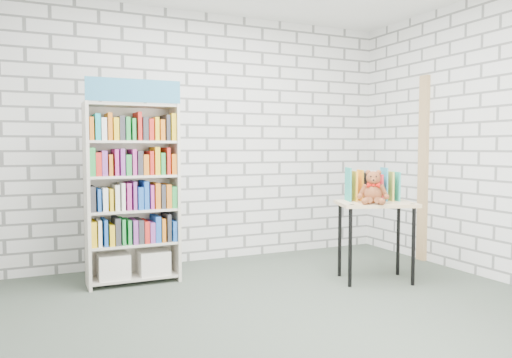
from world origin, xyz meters
name	(u,v)px	position (x,y,z in m)	size (l,w,h in m)	color
ground	(291,311)	(0.00, 0.00, 0.00)	(4.50, 4.50, 0.00)	#3D473C
room_shell	(292,83)	(0.00, 0.00, 1.78)	(4.52, 4.02, 2.81)	silver
bookshelf	(132,192)	(-0.97, 1.36, 0.87)	(0.85, 0.33, 1.91)	beige
display_table	(376,213)	(1.18, 0.45, 0.66)	(0.84, 0.70, 0.77)	#DFBC86
table_books	(372,186)	(1.22, 0.56, 0.91)	(0.54, 0.37, 0.30)	teal
teddy_bear	(373,190)	(1.08, 0.37, 0.89)	(0.31, 0.30, 0.32)	brown
door_trim	(423,169)	(2.23, 0.95, 1.05)	(0.05, 0.12, 2.10)	tan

